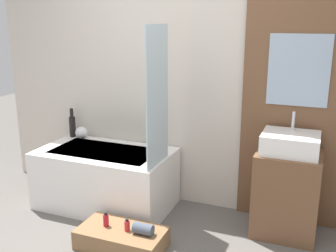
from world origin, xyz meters
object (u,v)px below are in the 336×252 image
sink (290,143)px  bottle_soap_primary (106,220)px  bathtub (106,178)px  wooden_step_bench (122,238)px  vase_round_light (82,133)px  vase_tall_dark (72,125)px  bottle_soap_secondary (127,225)px

sink → bottle_soap_primary: bearing=-151.1°
bathtub → wooden_step_bench: bathtub is taller
bathtub → vase_round_light: vase_round_light is taller
vase_tall_dark → wooden_step_bench: bearing=-40.2°
bottle_soap_primary → bottle_soap_secondary: bearing=-0.0°
bathtub → bottle_soap_secondary: (0.55, -0.61, -0.08)m
vase_tall_dark → sink: bearing=-4.1°
bottle_soap_secondary → sink: bearing=32.8°
sink → vase_tall_dark: size_ratio=1.47×
bathtub → vase_round_light: (-0.43, 0.25, 0.35)m
sink → bottle_soap_secondary: bearing=-147.2°
wooden_step_bench → bathtub: bearing=129.3°
bottle_soap_primary → bathtub: bearing=120.5°
vase_tall_dark → bathtub: bearing=-26.9°
sink → vase_tall_dark: sink is taller
wooden_step_bench → sink: size_ratio=1.55×
vase_tall_dark → bottle_soap_secondary: (1.11, -0.90, -0.49)m
sink → wooden_step_bench: bearing=-148.4°
bottle_soap_primary → bottle_soap_secondary: size_ratio=1.20×
wooden_step_bench → sink: (1.19, 0.73, 0.73)m
sink → vase_round_light: bearing=176.4°
wooden_step_bench → bottle_soap_secondary: size_ratio=6.85×
bottle_soap_primary → vase_round_light: bearing=132.3°
vase_round_light → bottle_soap_primary: bearing=-47.7°
wooden_step_bench → sink: sink is taller
bathtub → bottle_soap_secondary: 0.83m
wooden_step_bench → bottle_soap_secondary: bottle_soap_secondary is taller
bathtub → sink: bearing=4.1°
wooden_step_bench → bottle_soap_primary: 0.20m
bathtub → bottle_soap_primary: (0.36, -0.61, -0.07)m
vase_round_light → bottle_soap_secondary: size_ratio=1.27×
wooden_step_bench → sink: 1.58m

